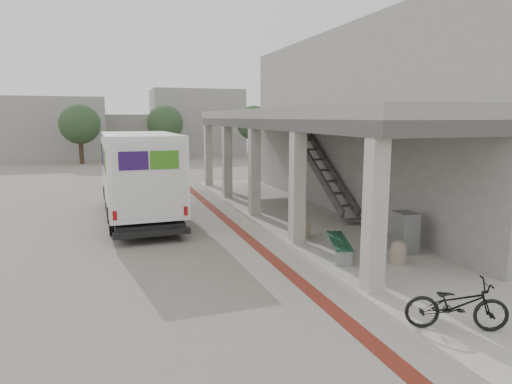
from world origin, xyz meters
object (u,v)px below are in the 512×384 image
object	(u,v)px
fedex_truck	(139,174)
utility_cabinet	(405,232)
bicycle_black	(457,304)
bench	(339,244)

from	to	relation	value
fedex_truck	utility_cabinet	bearing A→B (deg)	-48.17
bicycle_black	fedex_truck	bearing A→B (deg)	46.82
fedex_truck	utility_cabinet	distance (m)	9.49
bench	bicycle_black	distance (m)	4.35
fedex_truck	bicycle_black	bearing A→B (deg)	-69.35
fedex_truck	bicycle_black	world-z (taller)	fedex_truck
bench	utility_cabinet	distance (m)	1.91
utility_cabinet	bicycle_black	bearing A→B (deg)	-111.38
fedex_truck	utility_cabinet	xyz separation A→B (m)	(6.48, -6.86, -1.03)
fedex_truck	bench	xyz separation A→B (m)	(4.59, -6.67, -1.25)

